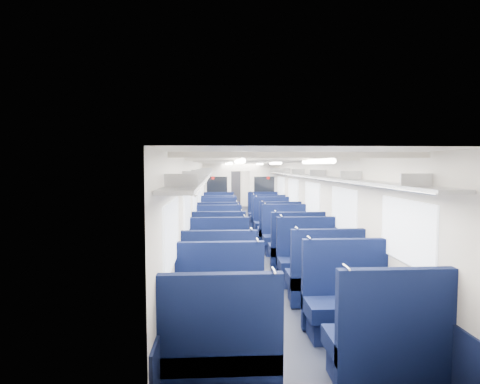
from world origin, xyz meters
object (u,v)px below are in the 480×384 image
Objects in this scene: seat_0 at (221,356)px; seat_5 at (324,280)px; seat_10 at (219,240)px; seat_16 at (218,220)px; seat_13 at (279,232)px; seat_9 at (296,250)px; seat_4 at (219,283)px; seat_7 at (308,263)px; bulkhead at (241,192)px; seat_8 at (219,249)px; seat_3 at (348,305)px; seat_15 at (272,224)px; seat_18 at (218,216)px; seat_19 at (264,215)px; seat_2 at (220,311)px; seat_1 at (387,348)px; seat_12 at (219,233)px; seat_17 at (268,219)px; seat_14 at (218,225)px; seat_11 at (285,238)px; end_door at (233,188)px.

seat_5 is (1.66, 2.36, 0.00)m from seat_0.
seat_16 is (0.00, 3.40, 0.00)m from seat_10.
seat_9 is at bearing -90.00° from seat_13.
seat_7 is at bearing 34.55° from seat_4.
seat_8 is (-0.83, -6.04, -0.84)m from bulkhead.
seat_9 and seat_13 have the same top height.
seat_3 and seat_15 have the same top height.
seat_16 is (-1.66, 2.30, 0.00)m from seat_13.
bulkhead is at bearing 20.34° from seat_18.
seat_8 is 1.00× the size of seat_19.
seat_4 is at bearing 90.00° from seat_2.
seat_1 is 5.96m from seat_10.
seat_17 is at bearing 56.44° from seat_12.
seat_14 is at bearing -108.02° from bulkhead.
seat_3 is 1.00× the size of seat_9.
seat_1 is 1.00× the size of seat_3.
seat_7 is at bearing -54.50° from seat_10.
seat_2 and seat_4 have the same top height.
seat_15 is (0.00, 5.86, 0.00)m from seat_5.
seat_13 is at bearing 1.97° from seat_12.
seat_12 is at bearing -101.89° from bulkhead.
seat_13 is 3.94m from seat_18.
seat_11 is 3.67m from seat_16.
end_door is at bearing 94.57° from seat_13.
seat_8 is 2.10m from seat_12.
seat_8 is at bearing 90.00° from seat_2.
seat_17 is (0.00, 3.43, 0.00)m from seat_11.
seat_5 is 1.00× the size of seat_15.
seat_14 is (0.00, 1.39, 0.00)m from seat_12.
seat_15 is at bearing 78.59° from seat_0.
seat_0 is at bearing -103.52° from seat_13.
seat_8 is at bearing -90.00° from seat_14.
bulkhead is 2.21× the size of seat_0.
seat_0 is 7.10m from seat_13.
seat_13 is (1.66, 1.11, 0.00)m from seat_10.
bulkhead reaches higher than seat_11.
seat_8 is (-1.66, 4.67, 0.00)m from seat_1.
seat_8 is at bearing -90.00° from seat_12.
bulkhead is 2.82m from seat_15.
seat_9 is at bearing -65.71° from seat_14.
seat_14 and seat_18 have the same top height.
seat_7 is 5.05m from seat_14.
seat_14 is at bearing 125.63° from seat_11.
seat_7 is at bearing -76.68° from seat_18.
seat_1 and seat_17 have the same top height.
seat_18 is 1.00× the size of seat_19.
seat_8 is 1.00× the size of seat_18.
seat_11 is 1.00× the size of seat_19.
seat_9 is (1.66, 3.41, 0.00)m from seat_2.
bulkhead is 2.21× the size of seat_11.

